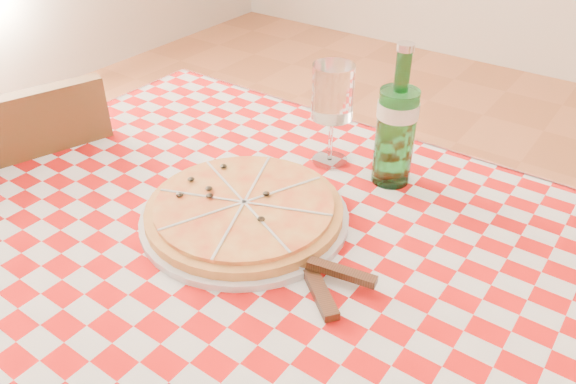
% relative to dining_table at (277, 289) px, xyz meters
% --- Properties ---
extents(dining_table, '(1.20, 0.80, 0.75)m').
position_rel_dining_table_xyz_m(dining_table, '(0.00, 0.00, 0.00)').
color(dining_table, brown).
rests_on(dining_table, ground).
extents(tablecloth, '(1.30, 0.90, 0.01)m').
position_rel_dining_table_xyz_m(tablecloth, '(0.00, 0.00, 0.09)').
color(tablecloth, '#AF0C0A').
rests_on(tablecloth, dining_table).
extents(chair_far, '(0.50, 0.50, 0.89)m').
position_rel_dining_table_xyz_m(chair_far, '(-0.68, -0.07, -0.15)').
color(chair_far, brown).
rests_on(chair_far, ground).
extents(pizza_plate, '(0.46, 0.46, 0.05)m').
position_rel_dining_table_xyz_m(pizza_plate, '(-0.08, 0.02, 0.12)').
color(pizza_plate, '#B97F3D').
rests_on(pizza_plate, tablecloth).
extents(water_bottle, '(0.08, 0.08, 0.26)m').
position_rel_dining_table_xyz_m(water_bottle, '(0.06, 0.28, 0.23)').
color(water_bottle, '#196525').
rests_on(water_bottle, tablecloth).
extents(wine_glass, '(0.10, 0.10, 0.20)m').
position_rel_dining_table_xyz_m(wine_glass, '(-0.07, 0.27, 0.20)').
color(wine_glass, white).
rests_on(wine_glass, tablecloth).
extents(cutlery, '(0.30, 0.26, 0.03)m').
position_rel_dining_table_xyz_m(cutlery, '(0.08, -0.03, 0.11)').
color(cutlery, silver).
rests_on(cutlery, tablecloth).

